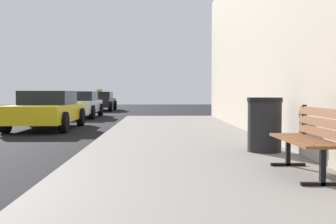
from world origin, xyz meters
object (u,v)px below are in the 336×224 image
Objects in this scene: trash_bin at (265,124)px; car_black at (99,101)px; car_white at (79,104)px; car_yellow at (47,110)px; bench at (311,135)px.

car_black is (-5.90, 21.33, 0.01)m from trash_bin.
car_white is (-5.81, 13.31, 0.01)m from trash_bin.
trash_bin is 0.22× the size of car_yellow.
bench is 0.34× the size of car_black.
car_white reaches higher than trash_bin.
car_yellow is 6.60m from car_white.
car_white is 8.02m from car_black.
bench is 16.55m from car_white.
car_white is 0.97× the size of car_black.
bench is 2.17m from trash_bin.
car_white is at bearing 113.58° from trash_bin.
car_yellow is (-5.68, 8.88, -0.01)m from bench.
car_black is (-5.96, 23.50, -0.01)m from bench.
trash_bin is 8.75m from car_yellow.
car_white is at bearing 111.04° from bench.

